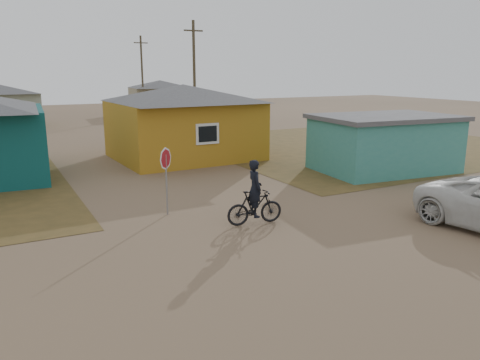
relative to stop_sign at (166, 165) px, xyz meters
name	(u,v)px	position (x,y,z in m)	size (l,w,h in m)	color
ground	(294,252)	(1.81, -4.65, -1.65)	(120.00, 120.00, 0.00)	brown
grass_ne	(360,145)	(15.81, 8.35, -1.65)	(20.00, 18.00, 0.00)	brown
house_yellow	(184,121)	(4.31, 9.34, 0.35)	(7.72, 6.76, 3.90)	#AC771A
shed_turquoise	(384,143)	(11.31, 1.85, -0.34)	(6.71, 4.93, 2.60)	teal
house_beige_east	(160,97)	(11.81, 35.35, 0.21)	(6.95, 6.05, 3.60)	gray
utility_pole_near	(194,77)	(8.31, 17.35, 2.49)	(1.40, 0.20, 8.00)	#483E2B
utility_pole_far	(142,75)	(9.31, 33.35, 2.49)	(1.40, 0.20, 8.00)	#483E2B
stop_sign	(166,165)	(0.00, 0.00, 0.00)	(0.69, 0.29, 2.22)	gray
cyclist	(255,201)	(2.03, -2.20, -0.92)	(1.83, 0.74, 2.01)	black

